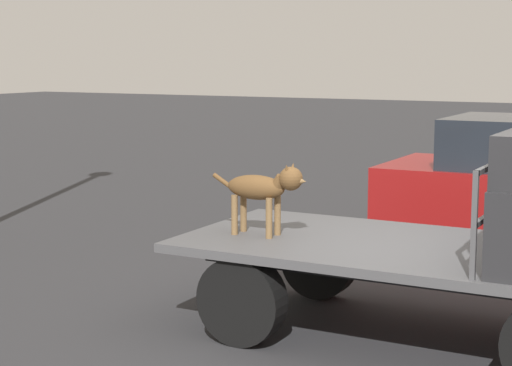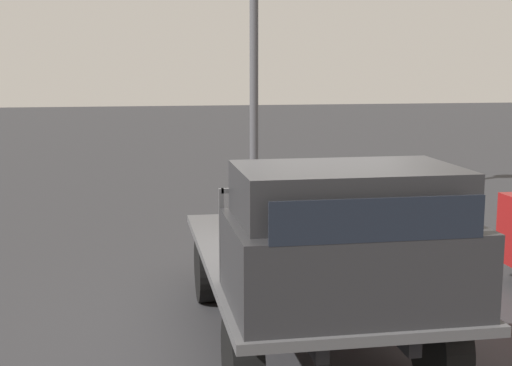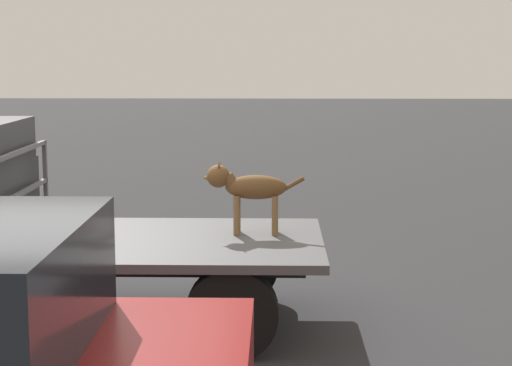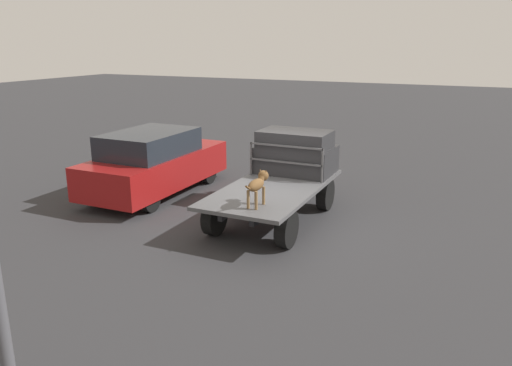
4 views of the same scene
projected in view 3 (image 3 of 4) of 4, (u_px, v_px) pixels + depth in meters
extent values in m
plane|color=#2D2D30|center=(98.00, 326.00, 7.95)|extent=(80.00, 80.00, 0.00)
cylinder|color=black|center=(232.00, 313.00, 7.05)|extent=(0.77, 0.24, 0.77)
cylinder|color=black|center=(240.00, 264.00, 8.67)|extent=(0.77, 0.24, 0.77)
cube|color=black|center=(88.00, 265.00, 7.51)|extent=(3.83, 0.10, 0.18)
cube|color=black|center=(104.00, 248.00, 8.19)|extent=(3.83, 0.10, 0.18)
cube|color=#4C4C4F|center=(96.00, 242.00, 7.83)|extent=(4.16, 1.96, 0.08)
cube|color=#4C4C4F|center=(46.00, 180.00, 8.67)|extent=(0.04, 0.04, 0.81)
cube|color=#4C4C4F|center=(17.00, 152.00, 7.72)|extent=(0.04, 1.80, 0.04)
cube|color=#4C4C4F|center=(19.00, 194.00, 7.77)|extent=(0.04, 1.80, 0.04)
cylinder|color=brown|center=(237.00, 216.00, 7.91)|extent=(0.06, 0.06, 0.37)
cylinder|color=brown|center=(237.00, 213.00, 8.08)|extent=(0.06, 0.06, 0.37)
cylinder|color=brown|center=(275.00, 216.00, 7.90)|extent=(0.06, 0.06, 0.37)
cylinder|color=brown|center=(275.00, 213.00, 8.07)|extent=(0.06, 0.06, 0.37)
ellipsoid|color=brown|center=(256.00, 187.00, 7.95)|extent=(0.57, 0.23, 0.23)
sphere|color=brown|center=(239.00, 191.00, 7.96)|extent=(0.10, 0.10, 0.10)
cylinder|color=brown|center=(230.00, 181.00, 7.95)|extent=(0.16, 0.12, 0.16)
sphere|color=brown|center=(218.00, 176.00, 7.94)|extent=(0.21, 0.21, 0.21)
cone|color=brown|center=(208.00, 178.00, 7.95)|extent=(0.12, 0.12, 0.12)
cone|color=brown|center=(219.00, 167.00, 7.87)|extent=(0.06, 0.08, 0.10)
cone|color=brown|center=(220.00, 166.00, 7.99)|extent=(0.06, 0.08, 0.10)
cylinder|color=brown|center=(292.00, 185.00, 7.94)|extent=(0.24, 0.04, 0.17)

